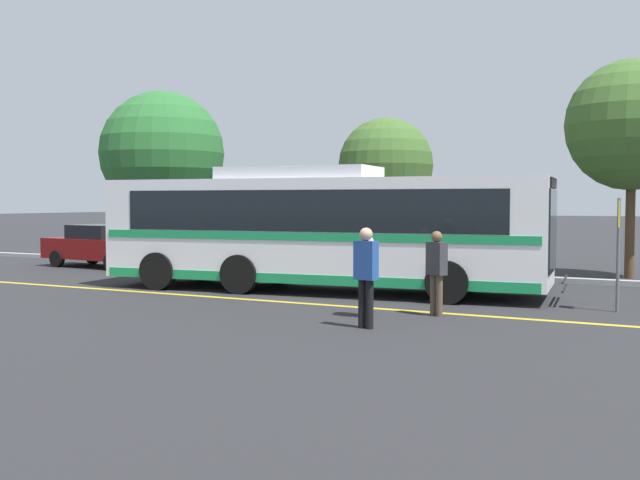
{
  "coord_description": "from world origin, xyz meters",
  "views": [
    {
      "loc": [
        9.95,
        -17.65,
        2.34
      ],
      "look_at": [
        1.13,
        -0.44,
        1.34
      ],
      "focal_mm": 42.0,
      "sensor_mm": 36.0,
      "label": 1
    }
  ],
  "objects": [
    {
      "name": "ground_plane",
      "position": [
        0.0,
        0.0,
        0.0
      ],
      "size": [
        220.0,
        220.0,
        0.0
      ],
      "primitive_type": "plane",
      "color": "#262628"
    },
    {
      "name": "lane_strip_0",
      "position": [
        1.13,
        -2.64,
        0.0
      ],
      "size": [
        31.5,
        0.2,
        0.01
      ],
      "primitive_type": "cube",
      "rotation": [
        0.0,
        0.0,
        1.57
      ],
      "color": "gold",
      "rests_on": "ground_plane"
    },
    {
      "name": "curb_strip",
      "position": [
        1.13,
        4.61,
        0.07
      ],
      "size": [
        39.5,
        0.36,
        0.15
      ],
      "primitive_type": "cube",
      "color": "#99999E",
      "rests_on": "ground_plane"
    },
    {
      "name": "transit_bus",
      "position": [
        1.12,
        -0.44,
        1.67
      ],
      "size": [
        11.99,
        3.72,
        3.23
      ],
      "rotation": [
        0.0,
        0.0,
        -1.46
      ],
      "color": "white",
      "rests_on": "ground_plane"
    },
    {
      "name": "parked_car_0",
      "position": [
        -9.11,
        2.43,
        0.76
      ],
      "size": [
        4.57,
        2.08,
        1.51
      ],
      "rotation": [
        0.0,
        0.0,
        -1.65
      ],
      "color": "maroon",
      "rests_on": "ground_plane"
    },
    {
      "name": "parked_car_1",
      "position": [
        -2.97,
        2.87,
        0.69
      ],
      "size": [
        4.54,
        2.07,
        1.35
      ],
      "rotation": [
        0.0,
        0.0,
        -1.55
      ],
      "color": "#335B33",
      "rests_on": "ground_plane"
    },
    {
      "name": "parked_car_2",
      "position": [
        3.84,
        2.9,
        0.64
      ],
      "size": [
        4.77,
        1.96,
        1.22
      ],
      "rotation": [
        0.0,
        0.0,
        -1.55
      ],
      "color": "#335B33",
      "rests_on": "ground_plane"
    },
    {
      "name": "pedestrian_0",
      "position": [
        3.97,
        -3.85,
        0.93
      ],
      "size": [
        0.29,
        0.45,
        1.64
      ],
      "rotation": [
        0.0,
        0.0,
        4.89
      ],
      "color": "#191E38",
      "rests_on": "ground_plane"
    },
    {
      "name": "pedestrian_1",
      "position": [
        4.46,
        -5.09,
        1.07
      ],
      "size": [
        0.45,
        0.29,
        1.86
      ],
      "rotation": [
        0.0,
        0.0,
        2.97
      ],
      "color": "black",
      "rests_on": "ground_plane"
    },
    {
      "name": "pedestrian_2",
      "position": [
        5.14,
        -3.04,
        0.99
      ],
      "size": [
        0.47,
        0.39,
        1.74
      ],
      "rotation": [
        0.0,
        0.0,
        5.79
      ],
      "color": "brown",
      "rests_on": "ground_plane"
    },
    {
      "name": "bus_stop_sign",
      "position": [
        8.38,
        -0.78,
        1.52
      ],
      "size": [
        0.07,
        0.4,
        2.41
      ],
      "rotation": [
        0.0,
        0.0,
        -1.46
      ],
      "color": "#59595E",
      "rests_on": "ground_plane"
    },
    {
      "name": "tree_1",
      "position": [
        -9.81,
        6.74,
        4.3
      ],
      "size": [
        5.05,
        5.05,
        6.83
      ],
      "color": "#513823",
      "rests_on": "ground_plane"
    },
    {
      "name": "tree_2",
      "position": [
        7.99,
        6.79,
        4.63
      ],
      "size": [
        3.94,
        3.94,
        6.62
      ],
      "color": "#513823",
      "rests_on": "ground_plane"
    },
    {
      "name": "tree_3",
      "position": [
        -0.32,
        7.6,
        3.64
      ],
      "size": [
        3.43,
        3.43,
        5.37
      ],
      "color": "#513823",
      "rests_on": "ground_plane"
    }
  ]
}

